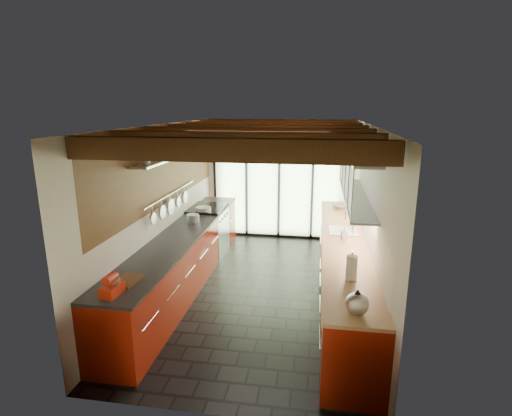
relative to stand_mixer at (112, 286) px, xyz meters
name	(u,v)px	position (x,y,z in m)	size (l,w,h in m)	color
ground	(261,289)	(1.27, 2.24, -1.02)	(5.50, 5.50, 0.00)	black
room_shell	(261,189)	(1.27, 2.24, 0.64)	(5.50, 5.50, 5.50)	silver
ceiling_beams	(265,133)	(1.27, 2.62, 1.44)	(3.14, 5.06, 4.90)	#593316
glass_door	(279,164)	(1.27, 4.94, 0.64)	(2.95, 0.10, 2.90)	#C6EAAD
left_counter	(184,258)	(-0.01, 2.24, -0.56)	(0.68, 5.00, 0.92)	maroon
range_stove	(208,231)	(-0.01, 3.69, -0.55)	(0.66, 0.90, 0.97)	silver
right_counter	(343,268)	(2.54, 2.24, -0.56)	(0.68, 5.00, 0.92)	maroon
sink_assembly	(344,229)	(2.56, 2.64, -0.06)	(0.45, 0.52, 0.43)	silver
upper_cabinets_right	(357,175)	(2.70, 2.54, 0.83)	(0.34, 3.00, 3.00)	silver
left_wall_fixtures	(172,172)	(-0.20, 2.43, 0.83)	(0.28, 2.60, 0.96)	silver
stand_mixer	(112,286)	(0.00, 0.00, 0.00)	(0.18, 0.28, 0.25)	red
pot_large	(193,218)	(0.00, 2.77, -0.03)	(0.21, 0.21, 0.14)	silver
pot_small	(203,210)	(0.00, 3.41, -0.04)	(0.28, 0.28, 0.11)	silver
cutting_board	(127,281)	(0.00, 0.31, -0.08)	(0.26, 0.37, 0.03)	brown
kettle	(357,303)	(2.54, -0.01, 0.02)	(0.24, 0.29, 0.27)	silver
paper_towel	(352,268)	(2.54, 0.77, 0.05)	(0.16, 0.16, 0.35)	white
soap_bottle	(344,233)	(2.54, 2.25, 0.00)	(0.09, 0.09, 0.19)	silver
bowl	(339,207)	(2.54, 4.15, -0.07)	(0.24, 0.24, 0.06)	silver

